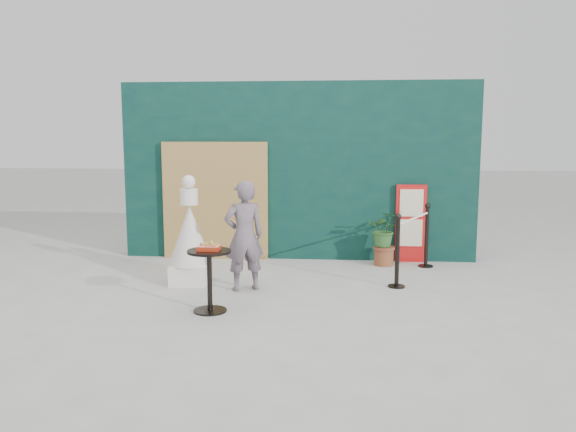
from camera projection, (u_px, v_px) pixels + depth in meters
The scene contains 10 objects.
ground at pixel (279, 313), 6.68m from camera, with size 60.00×60.00×0.00m, color #ADAAA5.
back_wall at pixel (298, 171), 9.58m from camera, with size 6.00×0.30×3.00m, color #092929.
bamboo_fence at pixel (215, 201), 9.56m from camera, with size 1.80×0.08×2.00m, color tan.
woman at pixel (244, 236), 7.59m from camera, with size 0.55×0.36×1.50m, color slate.
menu_board at pixel (411, 224), 9.34m from camera, with size 0.50×0.07×1.30m.
statue at pixel (190, 240), 7.96m from camera, with size 0.61×0.61×1.55m.
cafe_table at pixel (209, 271), 6.67m from camera, with size 0.52×0.52×0.75m.
food_basket at pixel (209, 247), 6.63m from camera, with size 0.26×0.19×0.11m.
planter at pixel (384, 234), 9.11m from camera, with size 0.52×0.45×0.89m.
stanchion_barrier at pixel (413, 244), 8.39m from camera, with size 0.84×1.54×1.03m.
Camera 1 is at (0.66, -6.42, 2.07)m, focal length 35.00 mm.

